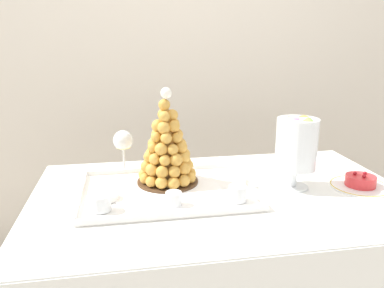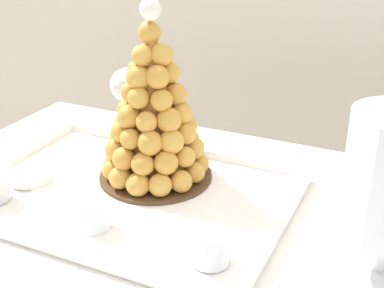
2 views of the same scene
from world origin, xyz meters
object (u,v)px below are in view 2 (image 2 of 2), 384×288
(croquembouche, at_px, (154,115))
(dessert_cup_centre, at_px, (210,248))
(dessert_cup_mid_left, at_px, (95,217))
(serving_tray, at_px, (130,195))
(wine_glass, at_px, (127,87))
(creme_brulee_ramekin, at_px, (30,175))

(croquembouche, bearing_deg, dessert_cup_centre, -44.72)
(dessert_cup_mid_left, bearing_deg, dessert_cup_centre, -0.48)
(serving_tray, height_order, croquembouche, croquembouche)
(dessert_cup_centre, bearing_deg, wine_glass, 135.19)
(serving_tray, height_order, dessert_cup_centre, dessert_cup_centre)
(croquembouche, bearing_deg, serving_tray, -97.83)
(wine_glass, bearing_deg, croquembouche, -44.93)
(croquembouche, xyz_separation_m, wine_glass, (-0.16, 0.16, -0.01))
(creme_brulee_ramekin, bearing_deg, dessert_cup_mid_left, -21.60)
(croquembouche, distance_m, wine_glass, 0.23)
(dessert_cup_centre, bearing_deg, serving_tray, 150.22)
(dessert_cup_mid_left, height_order, wine_glass, wine_glass)
(dessert_cup_centre, bearing_deg, creme_brulee_ramekin, 168.47)
(serving_tray, bearing_deg, creme_brulee_ramekin, -169.73)
(croquembouche, relative_size, creme_brulee_ramekin, 4.22)
(dessert_cup_mid_left, bearing_deg, creme_brulee_ramekin, 158.40)
(croquembouche, bearing_deg, wine_glass, 135.07)
(serving_tray, bearing_deg, dessert_cup_centre, -29.78)
(serving_tray, distance_m, dessert_cup_centre, 0.26)
(dessert_cup_mid_left, bearing_deg, wine_glass, 113.01)
(serving_tray, bearing_deg, wine_glass, 121.65)
(serving_tray, height_order, creme_brulee_ramekin, creme_brulee_ramekin)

